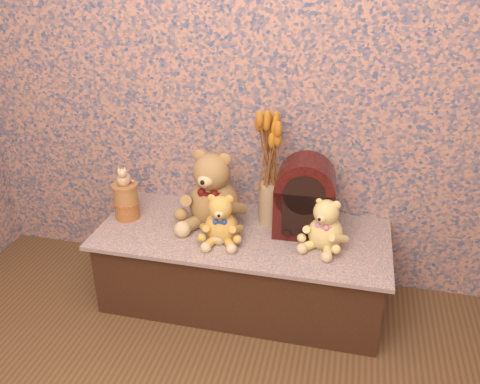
# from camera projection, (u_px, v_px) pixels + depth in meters

# --- Properties ---
(display_shelf) EXTENTS (1.40, 0.61, 0.40)m
(display_shelf) POSITION_uv_depth(u_px,v_px,m) (242.00, 266.00, 2.49)
(display_shelf) COLOR #394974
(display_shelf) RESTS_ON ground
(teddy_large) EXTENTS (0.37, 0.43, 0.41)m
(teddy_large) POSITION_uv_depth(u_px,v_px,m) (214.00, 185.00, 2.39)
(teddy_large) COLOR olive
(teddy_large) RESTS_ON display_shelf
(teddy_medium) EXTENTS (0.24, 0.27, 0.26)m
(teddy_medium) POSITION_uv_depth(u_px,v_px,m) (221.00, 216.00, 2.28)
(teddy_medium) COLOR #C18736
(teddy_medium) RESTS_ON display_shelf
(teddy_small) EXTENTS (0.28, 0.31, 0.27)m
(teddy_small) POSITION_uv_depth(u_px,v_px,m) (326.00, 221.00, 2.23)
(teddy_small) COLOR #E3C36B
(teddy_small) RESTS_ON display_shelf
(cathedral_radio) EXTENTS (0.29, 0.21, 0.38)m
(cathedral_radio) POSITION_uv_depth(u_px,v_px,m) (305.00, 196.00, 2.32)
(cathedral_radio) COLOR #35090A
(cathedral_radio) RESTS_ON display_shelf
(ceramic_vase) EXTENTS (0.14, 0.14, 0.21)m
(ceramic_vase) POSITION_uv_depth(u_px,v_px,m) (271.00, 203.00, 2.44)
(ceramic_vase) COLOR tan
(ceramic_vase) RESTS_ON display_shelf
(dried_stalks) EXTENTS (0.20, 0.20, 0.37)m
(dried_stalks) POSITION_uv_depth(u_px,v_px,m) (273.00, 149.00, 2.32)
(dried_stalks) COLOR #BD6C1E
(dried_stalks) RESTS_ON ceramic_vase
(biscuit_tin_lower) EXTENTS (0.16, 0.16, 0.09)m
(biscuit_tin_lower) POSITION_uv_depth(u_px,v_px,m) (127.00, 209.00, 2.51)
(biscuit_tin_lower) COLOR gold
(biscuit_tin_lower) RESTS_ON display_shelf
(biscuit_tin_upper) EXTENTS (0.15, 0.15, 0.09)m
(biscuit_tin_upper) POSITION_uv_depth(u_px,v_px,m) (125.00, 193.00, 2.47)
(biscuit_tin_upper) COLOR #DEAE61
(biscuit_tin_upper) RESTS_ON biscuit_tin_lower
(cat_figurine) EXTENTS (0.10, 0.11, 0.11)m
(cat_figurine) POSITION_uv_depth(u_px,v_px,m) (123.00, 175.00, 2.43)
(cat_figurine) COLOR silver
(cat_figurine) RESTS_ON biscuit_tin_upper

